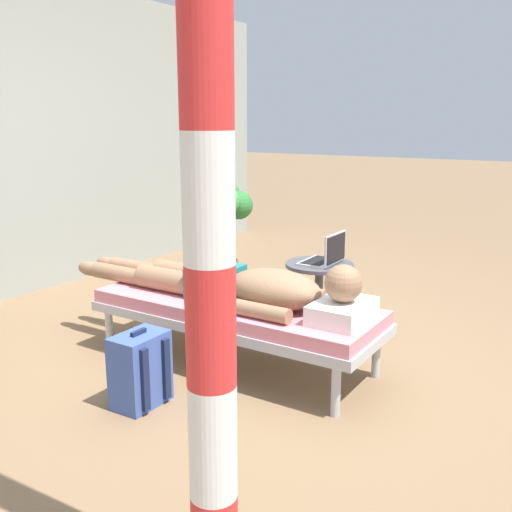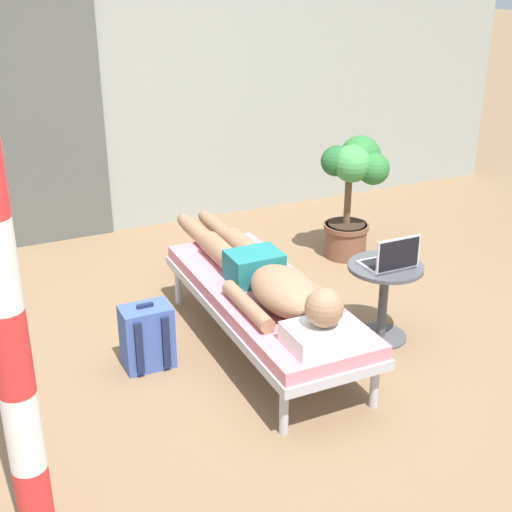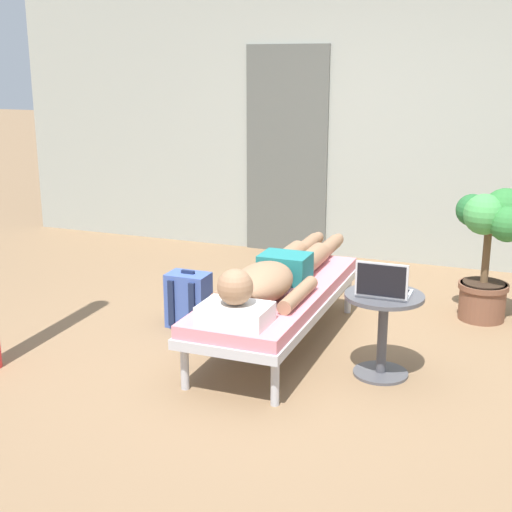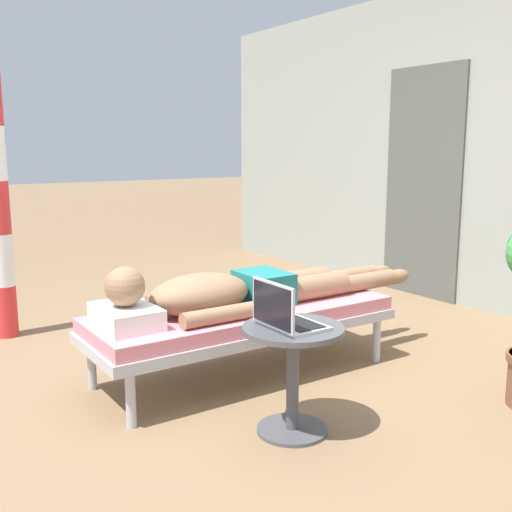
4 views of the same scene
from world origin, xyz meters
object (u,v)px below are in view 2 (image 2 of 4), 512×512
at_px(side_table, 384,289).
at_px(backpack, 147,337).
at_px(potted_plant, 352,182).
at_px(lounge_chair, 264,300).
at_px(person_reclining, 267,278).
at_px(laptop, 391,260).

height_order(side_table, backpack, side_table).
bearing_deg(potted_plant, backpack, -155.39).
xyz_separation_m(lounge_chair, person_reclining, (-0.00, -0.04, 0.17)).
bearing_deg(person_reclining, potted_plant, 40.34).
height_order(person_reclining, laptop, laptop).
bearing_deg(backpack, potted_plant, 24.61).
bearing_deg(laptop, potted_plant, 67.99).
xyz_separation_m(lounge_chair, potted_plant, (1.28, 1.04, 0.30)).
height_order(side_table, laptop, laptop).
distance_m(person_reclining, backpack, 0.81).
bearing_deg(side_table, laptop, -90.00).
bearing_deg(potted_plant, person_reclining, -139.66).
bearing_deg(person_reclining, backpack, 167.14).
height_order(lounge_chair, person_reclining, person_reclining).
relative_size(lounge_chair, potted_plant, 1.85).
xyz_separation_m(laptop, backpack, (-1.48, 0.38, -0.39)).
bearing_deg(lounge_chair, side_table, -15.01).
height_order(person_reclining, backpack, person_reclining).
bearing_deg(backpack, lounge_chair, -9.65).
relative_size(person_reclining, side_table, 4.15).
relative_size(lounge_chair, backpack, 4.36).
height_order(laptop, backpack, laptop).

